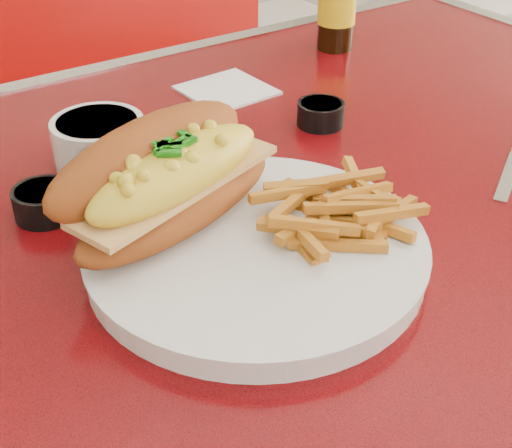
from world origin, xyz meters
TOP-DOWN VIEW (x-y plane):
  - diner_table at (0.00, 0.00)m, footprint 1.23×0.83m
  - booth_bench_far at (0.00, 0.81)m, footprint 1.20×0.51m
  - dinner_plate at (-0.13, -0.11)m, footprint 0.39×0.39m
  - mac_hoagie at (-0.17, -0.04)m, footprint 0.26×0.18m
  - fries_pile at (-0.06, -0.13)m, footprint 0.14×0.13m
  - fork at (-0.05, -0.09)m, footprint 0.03×0.16m
  - gravy_ramekin at (-0.17, 0.13)m, footprint 0.11×0.11m
  - sauce_cup_left at (-0.26, 0.07)m, footprint 0.06×0.06m
  - sauce_cup_right at (0.09, 0.08)m, footprint 0.06×0.06m
  - paper_napkin at (0.05, 0.23)m, footprint 0.11×0.11m

SIDE VIEW (x-z plane):
  - booth_bench_far at x=0.00m, z-range -0.16..0.74m
  - diner_table at x=0.00m, z-range 0.22..0.99m
  - paper_napkin at x=0.05m, z-range 0.77..0.77m
  - dinner_plate at x=-0.13m, z-range 0.77..0.79m
  - sauce_cup_right at x=0.09m, z-range 0.77..0.80m
  - sauce_cup_left at x=-0.26m, z-range 0.77..0.80m
  - fork at x=-0.05m, z-range 0.79..0.79m
  - gravy_ramekin at x=-0.17m, z-range 0.77..0.83m
  - fries_pile at x=-0.06m, z-range 0.79..0.83m
  - mac_hoagie at x=-0.17m, z-range 0.78..0.89m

